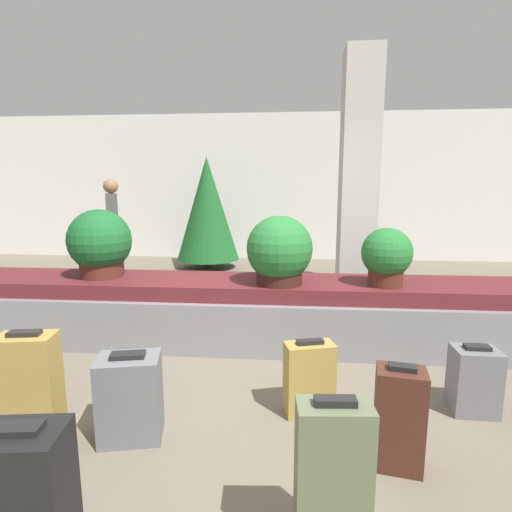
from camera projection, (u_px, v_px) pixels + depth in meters
ground_plane at (241, 407)px, 2.95m from camera, size 18.00×18.00×0.00m
back_wall at (276, 187)px, 8.89m from camera, size 18.00×0.06×3.20m
carousel at (256, 312)px, 4.18m from camera, size 6.77×0.95×0.66m
pillar at (358, 188)px, 4.86m from camera, size 0.43×0.43×3.20m
suitcase_0 at (24, 491)px, 1.75m from camera, size 0.41×0.33×0.61m
suitcase_2 at (474, 380)px, 2.85m from camera, size 0.31×0.25×0.51m
suitcase_3 at (332, 488)px, 1.64m from camera, size 0.32×0.19×0.78m
suitcase_4 at (30, 383)px, 2.61m from camera, size 0.39×0.28×0.70m
suitcase_5 at (309, 378)px, 2.84m from camera, size 0.38×0.26×0.55m
suitcase_6 at (130, 397)px, 2.55m from camera, size 0.44×0.35×0.58m
suitcase_7 at (399, 418)px, 2.28m from camera, size 0.30×0.25×0.63m
potted_plant_0 at (279, 252)px, 3.90m from camera, size 0.65×0.65×0.68m
potted_plant_1 at (387, 256)px, 3.83m from camera, size 0.48×0.48×0.56m
potted_plant_2 at (100, 244)px, 4.22m from camera, size 0.66×0.66×0.72m
traveler_0 at (113, 220)px, 6.83m from camera, size 0.31×0.36×1.74m
traveler_1 at (355, 227)px, 6.68m from camera, size 0.36×0.35×1.60m
decorated_tree at (207, 209)px, 7.86m from camera, size 1.23×1.23×2.19m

